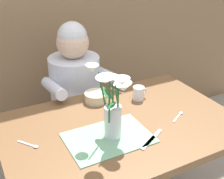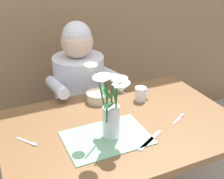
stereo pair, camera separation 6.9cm
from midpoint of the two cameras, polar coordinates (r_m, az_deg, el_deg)
dining_table at (r=1.60m, az=0.50°, el=-9.46°), size 1.20×0.80×0.74m
seated_person at (r=2.11m, az=-7.73°, el=-2.53°), size 0.45×0.47×1.14m
striped_placemat at (r=1.44m, az=-2.07°, el=-9.23°), size 0.40×0.28×0.00m
flower_vase at (r=1.35m, az=-1.30°, el=-2.77°), size 0.22×0.24×0.36m
ceramic_bowl at (r=1.74m, az=-4.23°, el=-1.39°), size 0.14×0.14×0.06m
dinner_knife at (r=1.43m, az=6.25°, el=-9.46°), size 0.18×0.11×0.00m
tea_cup at (r=1.75m, az=4.01°, el=-0.70°), size 0.09×0.07×0.08m
spoon_0 at (r=1.64m, az=11.55°, el=-4.85°), size 0.11×0.07×0.01m
spoon_2 at (r=1.88m, az=-0.74°, el=0.03°), size 0.05×0.12×0.01m
spoon_3 at (r=1.44m, az=-16.54°, el=-10.20°), size 0.08×0.10×0.01m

